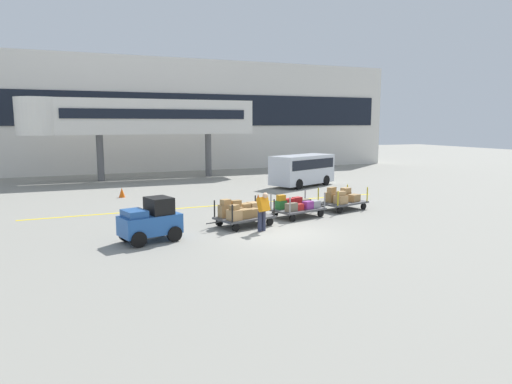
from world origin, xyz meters
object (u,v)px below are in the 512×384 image
Objects in this scene: baggage_cart_tail at (342,199)px; safety_cone_far at (122,193)px; baggage_cart_lead at (241,213)px; baggage_cart_middle at (297,206)px; baggage_tug at (151,221)px; baggage_handler at (263,210)px; safety_cone_near at (258,199)px; shuttle_van at (302,168)px.

baggage_cart_tail is 5.61× the size of safety_cone_far.
baggage_cart_middle is at bearing 14.76° from baggage_cart_lead.
baggage_tug is 1.48× the size of baggage_handler.
baggage_cart_tail is 4.39m from safety_cone_near.
shuttle_van is 9.38× the size of safety_cone_near.
baggage_handler is 2.84× the size of safety_cone_far.
baggage_handler is (4.34, -0.08, 0.11)m from baggage_tug.
baggage_cart_tail is at bearing -105.31° from shuttle_van.
baggage_cart_tail is at bearing 14.94° from baggage_cart_lead.
baggage_cart_tail is 6.08m from baggage_handler.
baggage_handler is (0.46, -1.20, 0.31)m from baggage_cart_lead.
safety_cone_near is 1.00× the size of safety_cone_far.
baggage_handler is (-2.53, -1.99, 0.37)m from baggage_cart_middle.
shuttle_van is (5.21, 9.28, 0.74)m from baggage_cart_middle.
baggage_cart_tail is (9.75, 2.68, -0.22)m from baggage_tug.
baggage_cart_lead is at bearing -120.25° from safety_cone_near.
safety_cone_far is (-6.71, 8.90, -0.22)m from baggage_cart_middle.
baggage_cart_lead is 5.61× the size of safety_cone_far.
shuttle_van is at bearing 60.72° from baggage_cart_middle.
baggage_cart_lead reaches higher than baggage_cart_middle.
baggage_tug is 16.47m from shuttle_van.
baggage_cart_lead is 1.97× the size of baggage_handler.
baggage_cart_tail reaches higher than safety_cone_near.
baggage_cart_lead is 1.00× the size of baggage_cart_middle.
baggage_cart_tail is (2.88, 0.78, 0.04)m from baggage_cart_middle.
baggage_cart_tail reaches higher than baggage_cart_middle.
baggage_cart_lead is 5.61× the size of safety_cone_near.
baggage_cart_lead is at bearing -68.97° from safety_cone_far.
baggage_handler is at bearing -141.82° from baggage_cart_middle.
baggage_tug reaches higher than baggage_cart_middle.
baggage_cart_tail is at bearing -42.66° from safety_cone_near.
baggage_tug is at bearing -164.50° from baggage_cart_middle.
baggage_tug is 7.13m from baggage_cart_middle.
baggage_cart_middle is (6.87, 1.91, -0.26)m from baggage_tug.
baggage_cart_tail is at bearing -40.28° from safety_cone_far.
baggage_handler is at bearing -152.90° from baggage_cart_tail.
shuttle_van is at bearing 42.81° from baggage_tug.
baggage_tug reaches higher than safety_cone_near.
baggage_tug is 0.45× the size of shuttle_van.
baggage_cart_lead is 1.32m from baggage_handler.
baggage_cart_middle is 10.67m from shuttle_van.
shuttle_van is at bearing 55.54° from baggage_handler.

